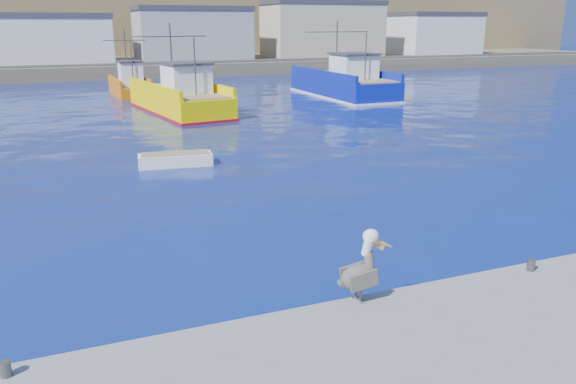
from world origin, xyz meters
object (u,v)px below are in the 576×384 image
object	(u,v)px
trawler_blue	(344,84)
boat_orange	(130,85)
skiff_mid	(175,161)
pelican	(362,271)
trawler_yellow_b	(180,98)

from	to	relation	value
trawler_blue	boat_orange	world-z (taller)	trawler_blue
skiff_mid	pelican	distance (m)	16.15
boat_orange	pelican	distance (m)	44.63
trawler_yellow_b	boat_orange	bearing A→B (deg)	100.62
trawler_blue	boat_orange	xyz separation A→B (m)	(-18.26, 8.00, -0.17)
trawler_blue	skiff_mid	distance (m)	28.36
boat_orange	skiff_mid	xyz separation A→B (m)	(-1.26, -28.55, -0.75)
trawler_blue	trawler_yellow_b	bearing A→B (deg)	-165.28
boat_orange	skiff_mid	distance (m)	28.59
boat_orange	pelican	xyz separation A→B (m)	(-0.12, -44.63, 0.23)
trawler_yellow_b	skiff_mid	bearing A→B (deg)	-102.23
trawler_blue	pelican	world-z (taller)	trawler_blue
boat_orange	skiff_mid	size ratio (longest dim) A/B	2.13
trawler_yellow_b	boat_orange	size ratio (longest dim) A/B	1.66
trawler_blue	boat_orange	distance (m)	19.93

